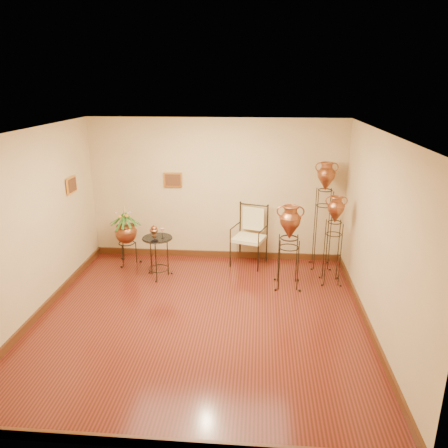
# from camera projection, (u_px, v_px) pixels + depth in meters

# --- Properties ---
(ground) EXTENTS (5.00, 5.00, 0.00)m
(ground) POSITION_uv_depth(u_px,v_px,m) (201.00, 319.00, 6.64)
(ground) COLOR maroon
(ground) RESTS_ON ground
(room_shell) EXTENTS (5.02, 5.02, 2.81)m
(room_shell) POSITION_uv_depth(u_px,v_px,m) (198.00, 209.00, 6.11)
(room_shell) COLOR #D5BD89
(room_shell) RESTS_ON ground
(amphora_tall) EXTENTS (0.44, 0.44, 2.07)m
(amphora_tall) POSITION_uv_depth(u_px,v_px,m) (323.00, 215.00, 8.19)
(amphora_tall) COLOR black
(amphora_tall) RESTS_ON ground
(amphora_mid) EXTENTS (0.46, 0.46, 1.61)m
(amphora_mid) POSITION_uv_depth(u_px,v_px,m) (333.00, 240.00, 7.60)
(amphora_mid) COLOR black
(amphora_mid) RESTS_ON ground
(amphora_short) EXTENTS (0.56, 0.56, 1.50)m
(amphora_short) POSITION_uv_depth(u_px,v_px,m) (289.00, 246.00, 7.48)
(amphora_short) COLOR black
(amphora_short) RESTS_ON ground
(planter_urn) EXTENTS (0.82, 0.82, 1.23)m
(planter_urn) POSITION_uv_depth(u_px,v_px,m) (126.00, 230.00, 8.46)
(planter_urn) COLOR black
(planter_urn) RESTS_ON ground
(armchair) EXTENTS (0.81, 0.78, 1.17)m
(armchair) POSITION_uv_depth(u_px,v_px,m) (249.00, 236.00, 8.45)
(armchair) COLOR black
(armchair) RESTS_ON ground
(side_table) EXTENTS (0.70, 0.70, 0.97)m
(side_table) POSITION_uv_depth(u_px,v_px,m) (158.00, 256.00, 7.96)
(side_table) COLOR black
(side_table) RESTS_ON ground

